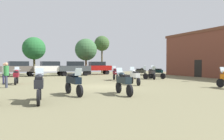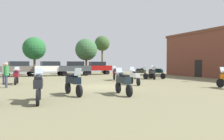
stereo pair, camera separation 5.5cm
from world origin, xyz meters
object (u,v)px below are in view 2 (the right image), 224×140
object	(u,v)px
motorcycle_12	(73,82)
tree_2	(34,49)
car_5	(97,67)
tree_5	(102,44)
motorcycle_10	(39,86)
car_1	(19,68)
car_4	(75,67)
motorcycle_1	(16,76)
motorcycle_4	(123,82)
motorcycle_9	(152,73)
person_2	(6,73)
person_1	(4,72)
motorcycle_8	(141,72)
motorcycle_2	(116,73)
car_2	(50,67)
tree_1	(86,50)
motorcycle_6	(135,76)
motorcycle_11	(157,72)

from	to	relation	value
motorcycle_12	tree_2	distance (m)	22.56
car_5	tree_2	xyz separation A→B (m)	(-9.11, 2.43, 2.78)
tree_5	motorcycle_10	bearing A→B (deg)	-117.14
motorcycle_12	car_1	xyz separation A→B (m)	(-2.66, 19.12, 0.44)
motorcycle_12	car_4	size ratio (longest dim) A/B	0.49
motorcycle_1	motorcycle_4	world-z (taller)	motorcycle_4
motorcycle_9	tree_2	bearing A→B (deg)	-35.98
person_2	person_1	bearing A→B (deg)	12.72
motorcycle_10	car_1	distance (m)	20.57
car_5	person_1	world-z (taller)	car_5
motorcycle_8	tree_2	size ratio (longest dim) A/B	0.38
motorcycle_9	person_1	distance (m)	14.41
motorcycle_12	car_4	bearing A→B (deg)	-113.29
motorcycle_2	person_2	size ratio (longest dim) A/B	1.18
car_5	motorcycle_1	bearing A→B (deg)	140.78
person_2	motorcycle_8	bearing A→B (deg)	-67.59
motorcycle_8	car_2	distance (m)	12.90
motorcycle_12	person_2	xyz separation A→B (m)	(-3.49, 5.39, 0.32)
car_1	tree_2	size ratio (longest dim) A/B	0.80
motorcycle_2	tree_5	bearing A→B (deg)	86.06
motorcycle_9	car_5	size ratio (longest dim) A/B	0.47
car_2	tree_1	size ratio (longest dim) A/B	0.77
motorcycle_2	motorcycle_12	xyz separation A→B (m)	(-6.33, -8.17, 0.01)
motorcycle_6	car_4	size ratio (longest dim) A/B	0.49
motorcycle_8	motorcycle_11	size ratio (longest dim) A/B	0.98
motorcycle_1	car_4	xyz separation A→B (m)	(7.53, 10.18, 0.46)
motorcycle_9	car_4	xyz separation A→B (m)	(-5.95, 10.15, 0.46)
car_5	motorcycle_2	bearing A→B (deg)	173.59
car_4	tree_5	bearing A→B (deg)	-39.68
person_2	motorcycle_11	bearing A→B (deg)	-70.93
motorcycle_12	tree_2	xyz separation A→B (m)	(-0.49, 22.32, 3.23)
motorcycle_11	car_2	distance (m)	14.51
motorcycle_4	tree_5	world-z (taller)	tree_5
car_4	tree_5	distance (m)	9.06
car_1	person_1	world-z (taller)	car_1
motorcycle_10	motorcycle_11	distance (m)	16.77
motorcycle_4	tree_5	xyz separation A→B (m)	(8.30, 24.33, 4.47)
motorcycle_10	tree_1	distance (m)	25.24
motorcycle_9	motorcycle_1	bearing A→B (deg)	16.38
motorcycle_11	motorcycle_2	bearing A→B (deg)	166.93
motorcycle_1	motorcycle_4	bearing A→B (deg)	-53.05
motorcycle_10	person_1	distance (m)	10.15
motorcycle_9	car_2	distance (m)	14.16
car_2	motorcycle_2	bearing A→B (deg)	-159.08
motorcycle_8	motorcycle_11	world-z (taller)	motorcycle_11
person_1	tree_5	size ratio (longest dim) A/B	0.27
motorcycle_6	motorcycle_9	distance (m)	6.50
motorcycle_8	motorcycle_10	world-z (taller)	motorcycle_10
motorcycle_4	car_2	world-z (taller)	car_2
car_4	tree_2	world-z (taller)	tree_2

